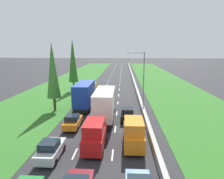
# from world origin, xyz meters

# --- Properties ---
(ground_plane) EXTENTS (300.00, 300.00, 0.00)m
(ground_plane) POSITION_xyz_m (0.00, 60.00, 0.00)
(ground_plane) COLOR #28282B
(ground_plane) RESTS_ON ground
(grass_verge_left) EXTENTS (14.00, 140.00, 0.04)m
(grass_verge_left) POSITION_xyz_m (-12.65, 60.00, 0.02)
(grass_verge_left) COLOR #2D6623
(grass_verge_left) RESTS_ON ground
(grass_verge_right) EXTENTS (14.00, 140.00, 0.04)m
(grass_verge_right) POSITION_xyz_m (14.35, 60.00, 0.02)
(grass_verge_right) COLOR #2D6623
(grass_verge_right) RESTS_ON ground
(median_barrier) EXTENTS (0.44, 120.00, 0.85)m
(median_barrier) POSITION_xyz_m (5.70, 60.00, 0.42)
(median_barrier) COLOR #9E9B93
(median_barrier) RESTS_ON ground
(lane_markings) EXTENTS (3.64, 116.00, 0.01)m
(lane_markings) POSITION_xyz_m (0.00, 60.00, 0.01)
(lane_markings) COLOR white
(lane_markings) RESTS_ON ground
(red_van_centre_lane) EXTENTS (1.96, 4.90, 2.82)m
(red_van_centre_lane) POSITION_xyz_m (-0.04, 16.14, 1.40)
(red_van_centre_lane) COLOR red
(red_van_centre_lane) RESTS_ON ground
(white_box_truck_centre_lane) EXTENTS (2.46, 9.40, 4.18)m
(white_box_truck_centre_lane) POSITION_xyz_m (0.22, 24.54, 2.18)
(white_box_truck_centre_lane) COLOR black
(white_box_truck_centre_lane) RESTS_ON ground
(orange_sedan_centre_lane) EXTENTS (1.82, 4.50, 1.64)m
(orange_sedan_centre_lane) POSITION_xyz_m (-0.01, 34.00, 0.81)
(orange_sedan_centre_lane) COLOR orange
(orange_sedan_centre_lane) RESTS_ON ground
(orange_van_right_lane) EXTENTS (1.96, 4.90, 2.82)m
(orange_van_right_lane) POSITION_xyz_m (3.72, 16.78, 1.40)
(orange_van_right_lane) COLOR orange
(orange_van_right_lane) RESTS_ON ground
(black_hatchback_right_lane) EXTENTS (1.74, 3.90, 1.72)m
(black_hatchback_right_lane) POSITION_xyz_m (3.26, 24.34, 0.84)
(black_hatchback_right_lane) COLOR black
(black_hatchback_right_lane) RESTS_ON ground
(silver_hatchback_left_lane) EXTENTS (1.74, 3.90, 1.72)m
(silver_hatchback_left_lane) POSITION_xyz_m (-3.66, 14.12, 0.84)
(silver_hatchback_left_lane) COLOR silver
(silver_hatchback_left_lane) RESTS_ON ground
(orange_hatchback_left_lane) EXTENTS (1.74, 3.90, 1.72)m
(orange_hatchback_left_lane) POSITION_xyz_m (-3.43, 21.10, 0.84)
(orange_hatchback_left_lane) COLOR orange
(orange_hatchback_left_lane) RESTS_ON ground
(blue_box_truck_left_lane) EXTENTS (2.46, 9.40, 4.18)m
(blue_box_truck_left_lane) POSITION_xyz_m (-3.55, 30.29, 2.18)
(blue_box_truck_left_lane) COLOR black
(blue_box_truck_left_lane) RESTS_ON ground
(poplar_tree_second) EXTENTS (2.06, 2.06, 10.58)m
(poplar_tree_second) POSITION_xyz_m (-7.90, 27.66, 6.34)
(poplar_tree_second) COLOR #4C3823
(poplar_tree_second) RESTS_ON ground
(poplar_tree_third) EXTENTS (2.10, 2.10, 11.86)m
(poplar_tree_third) POSITION_xyz_m (-8.59, 42.65, 6.98)
(poplar_tree_third) COLOR #4C3823
(poplar_tree_third) RESTS_ON ground
(street_light_mast) EXTENTS (3.20, 0.28, 9.00)m
(street_light_mast) POSITION_xyz_m (6.00, 34.41, 5.23)
(street_light_mast) COLOR gray
(street_light_mast) RESTS_ON ground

